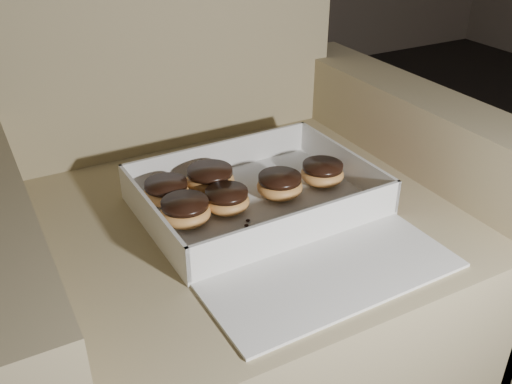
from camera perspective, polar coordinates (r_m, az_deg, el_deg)
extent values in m
cube|color=#92815D|center=(1.09, -1.87, -10.38)|extent=(0.70, 0.70, 0.41)
cube|color=#92815D|center=(1.16, -9.79, 17.21)|extent=(0.70, 0.14, 0.51)
cube|color=#92815D|center=(0.98, -22.78, -13.35)|extent=(0.12, 0.70, 0.55)
cube|color=#92815D|center=(1.24, 14.10, -2.19)|extent=(0.12, 0.70, 0.55)
cube|color=silver|center=(0.96, 0.00, -1.24)|extent=(0.38, 0.29, 0.01)
cube|color=silver|center=(1.05, -3.72, 3.60)|extent=(0.37, 0.02, 0.06)
cube|color=silver|center=(0.85, 4.64, -3.54)|extent=(0.37, 0.02, 0.06)
cube|color=silver|center=(0.88, -10.46, -2.50)|extent=(0.01, 0.28, 0.06)
cube|color=silver|center=(1.04, 8.87, 2.89)|extent=(0.01, 0.28, 0.06)
cube|color=#E45C77|center=(1.04, 9.06, 2.95)|extent=(0.01, 0.27, 0.05)
cube|color=silver|center=(0.81, 7.73, -8.20)|extent=(0.37, 0.17, 0.01)
ellipsoid|color=#DB944C|center=(0.96, -8.93, -0.09)|extent=(0.08, 0.08, 0.04)
cylinder|color=black|center=(0.95, -9.01, 0.75)|extent=(0.07, 0.07, 0.01)
ellipsoid|color=#DB944C|center=(0.90, -7.07, -2.06)|extent=(0.08, 0.08, 0.04)
cylinder|color=black|center=(0.89, -7.14, -1.15)|extent=(0.07, 0.07, 0.01)
ellipsoid|color=#DB944C|center=(0.99, -4.60, 1.17)|extent=(0.08, 0.08, 0.04)
cylinder|color=black|center=(0.98, -4.64, 2.08)|extent=(0.08, 0.08, 0.01)
ellipsoid|color=#DB944C|center=(0.93, -2.94, -0.93)|extent=(0.07, 0.07, 0.04)
cylinder|color=black|center=(0.92, -2.96, -0.09)|extent=(0.07, 0.07, 0.01)
ellipsoid|color=#DB944C|center=(0.97, 2.38, 0.55)|extent=(0.08, 0.08, 0.04)
cylinder|color=black|center=(0.96, 2.40, 1.40)|extent=(0.07, 0.07, 0.01)
ellipsoid|color=#DB944C|center=(1.01, 6.64, 1.77)|extent=(0.08, 0.08, 0.04)
cylinder|color=black|center=(1.01, 6.69, 2.58)|extent=(0.07, 0.07, 0.01)
ellipsoid|color=black|center=(0.89, -0.96, -3.36)|extent=(0.01, 0.01, 0.00)
ellipsoid|color=black|center=(0.87, -7.80, -4.55)|extent=(0.01, 0.01, 0.00)
ellipsoid|color=black|center=(0.91, -0.82, -2.86)|extent=(0.01, 0.01, 0.00)
ellipsoid|color=black|center=(0.95, 7.90, -1.44)|extent=(0.01, 0.01, 0.00)
ellipsoid|color=black|center=(0.87, -1.63, -4.20)|extent=(0.01, 0.01, 0.00)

